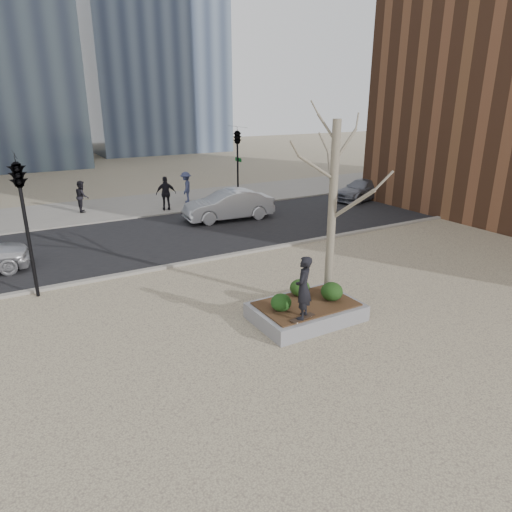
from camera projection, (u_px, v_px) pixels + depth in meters
ground at (276, 327)px, 12.63m from camera, size 120.00×120.00×0.00m
street at (159, 237)px, 20.82m from camera, size 60.00×8.00×0.02m
far_sidewalk at (120, 207)px, 26.56m from camera, size 60.00×6.00×0.02m
planter at (306, 312)px, 13.03m from camera, size 3.00×2.00×0.45m
planter_mulch at (306, 304)px, 12.95m from camera, size 2.70×1.70×0.04m
sycamore_tree at (334, 183)px, 12.58m from camera, size 2.80×2.80×6.60m
shrub_left at (281, 302)px, 12.42m from camera, size 0.57×0.57×0.48m
shrub_middle at (300, 288)px, 13.37m from camera, size 0.59×0.59×0.50m
shrub_right at (332, 291)px, 13.07m from camera, size 0.63×0.63×0.54m
skateboard at (302, 319)px, 12.05m from camera, size 0.80×0.34×0.08m
skateboarder at (303, 288)px, 11.76m from camera, size 0.73×0.72×1.70m
car_silver at (229, 205)px, 23.61m from camera, size 4.76×2.04×1.52m
car_third at (362, 190)px, 28.36m from camera, size 4.54×2.54×1.24m
pedestrian_a at (82, 196)px, 25.19m from camera, size 0.77×0.92×1.73m
pedestrian_b at (186, 187)px, 27.53m from camera, size 1.16×1.37×1.84m
pedestrian_c at (166, 193)px, 25.55m from camera, size 1.19×0.71×1.90m
traffic_light_near at (27, 228)px, 13.89m from camera, size 0.60×2.48×4.50m
traffic_light_far at (238, 166)px, 26.93m from camera, size 0.60×2.48×4.50m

